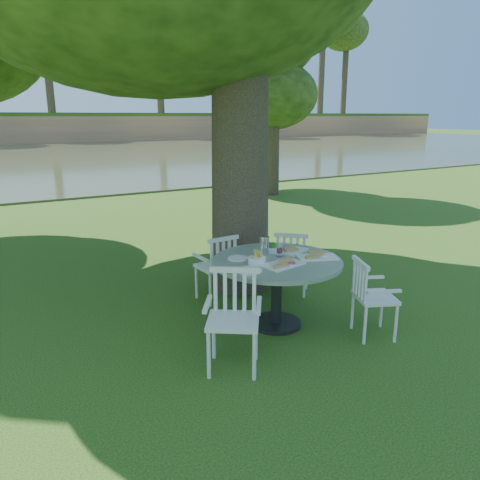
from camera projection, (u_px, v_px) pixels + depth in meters
name	position (u px, v px, depth m)	size (l,w,h in m)	color
ground	(249.00, 314.00, 5.49)	(140.00, 140.00, 0.00)	#1B3B0C
table	(277.00, 272.00, 5.04)	(1.40, 1.40, 0.76)	black
chair_ne	(291.00, 258.00, 5.96)	(0.58, 0.57, 0.83)	silver
chair_nw	(219.00, 263.00, 5.74)	(0.46, 0.43, 0.84)	silver
chair_sw	(234.00, 310.00, 4.25)	(0.62, 0.61, 0.91)	silver
chair_se	(368.00, 292.00, 4.82)	(0.53, 0.54, 0.83)	silver
tableware	(274.00, 255.00, 5.03)	(1.24, 0.75, 0.21)	white
river	(21.00, 160.00, 24.63)	(100.00, 28.00, 0.12)	#363D24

